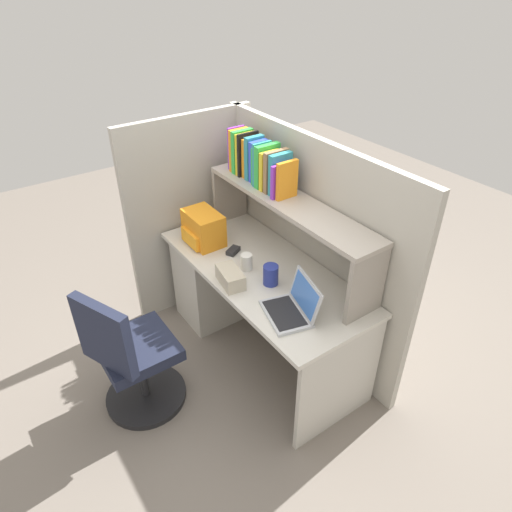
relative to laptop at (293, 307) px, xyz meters
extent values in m
plane|color=slate|center=(-0.46, 0.12, -0.78)|extent=(8.00, 8.00, 0.00)
cube|color=beige|center=(-0.46, 0.12, -0.07)|extent=(1.60, 0.70, 0.03)
cube|color=beige|center=(-1.01, 0.12, -0.43)|extent=(0.40, 0.64, 0.70)
cube|color=beige|center=(0.32, 0.12, -0.43)|extent=(0.03, 0.64, 0.70)
cube|color=#B2ADA0|center=(-0.46, 0.50, -0.01)|extent=(1.84, 0.05, 1.55)
cube|color=#B2ADA0|center=(-1.31, 0.07, -0.01)|extent=(0.05, 1.06, 1.55)
cube|color=gray|center=(-1.16, 0.32, 0.16)|extent=(0.03, 0.28, 0.42)
cube|color=gray|center=(0.24, 0.32, 0.16)|extent=(0.03, 0.28, 0.42)
cube|color=#AAA093|center=(-0.46, 0.32, 0.38)|extent=(1.44, 0.28, 0.03)
cube|color=purple|center=(-1.07, 0.33, 0.55)|extent=(0.02, 0.13, 0.30)
cube|color=orange|center=(-1.03, 0.32, 0.55)|extent=(0.03, 0.15, 0.29)
cube|color=green|center=(-0.99, 0.32, 0.55)|extent=(0.04, 0.16, 0.30)
cube|color=yellow|center=(-0.95, 0.33, 0.54)|extent=(0.03, 0.16, 0.29)
cube|color=black|center=(-0.92, 0.33, 0.55)|extent=(0.02, 0.17, 0.30)
cube|color=orange|center=(-0.89, 0.33, 0.53)|extent=(0.03, 0.13, 0.27)
cube|color=teal|center=(-0.85, 0.32, 0.55)|extent=(0.04, 0.14, 0.29)
cube|color=blue|center=(-0.80, 0.33, 0.54)|extent=(0.04, 0.13, 0.28)
cube|color=green|center=(-0.77, 0.31, 0.52)|extent=(0.02, 0.13, 0.25)
cube|color=teal|center=(-0.74, 0.31, 0.54)|extent=(0.02, 0.14, 0.29)
cube|color=green|center=(-0.70, 0.32, 0.54)|extent=(0.04, 0.18, 0.28)
cube|color=yellow|center=(-0.66, 0.31, 0.53)|extent=(0.03, 0.15, 0.25)
cube|color=olive|center=(-0.61, 0.33, 0.53)|extent=(0.04, 0.18, 0.27)
cube|color=teal|center=(-0.56, 0.32, 0.53)|extent=(0.04, 0.16, 0.27)
cube|color=purple|center=(-0.52, 0.31, 0.51)|extent=(0.03, 0.17, 0.22)
cube|color=orange|center=(-0.49, 0.32, 0.52)|extent=(0.03, 0.15, 0.24)
cube|color=#B7BABF|center=(-0.01, -0.04, -0.04)|extent=(0.36, 0.29, 0.02)
cube|color=black|center=(-0.01, -0.05, -0.03)|extent=(0.31, 0.24, 0.00)
cube|color=#B7BABF|center=(0.02, 0.07, 0.07)|extent=(0.31, 0.14, 0.20)
cube|color=#3F72CC|center=(0.02, 0.07, 0.07)|extent=(0.27, 0.11, 0.16)
cube|color=orange|center=(-0.97, -0.03, 0.07)|extent=(0.30, 0.20, 0.23)
cube|color=#FFA123|center=(-0.97, -0.13, 0.01)|extent=(0.22, 0.04, 0.11)
cube|color=#262628|center=(-0.73, 0.07, -0.03)|extent=(0.10, 0.12, 0.03)
cylinder|color=white|center=(-0.52, 0.03, 0.00)|extent=(0.08, 0.08, 0.11)
cube|color=#BFB299|center=(-0.45, -0.14, 0.00)|extent=(0.24, 0.16, 0.10)
cylinder|color=navy|center=(-0.30, 0.07, 0.02)|extent=(0.10, 0.10, 0.13)
cylinder|color=black|center=(-0.54, -0.77, -0.76)|extent=(0.52, 0.52, 0.04)
cylinder|color=#262628|center=(-0.54, -0.77, -0.54)|extent=(0.05, 0.05, 0.41)
cube|color=#1E2338|center=(-0.54, -0.77, -0.33)|extent=(0.44, 0.44, 0.08)
cube|color=#1E2338|center=(-0.46, -0.95, -0.07)|extent=(0.39, 0.21, 0.44)
camera|label=1|loc=(1.51, -1.32, 1.68)|focal=31.95mm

